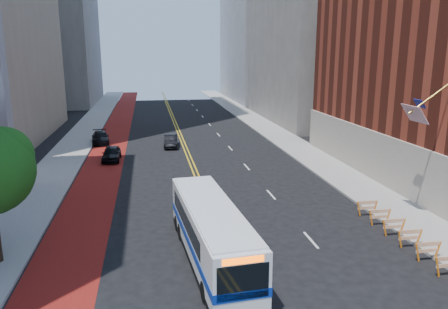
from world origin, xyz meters
TOP-DOWN VIEW (x-y plane):
  - sidewalk_left at (-12.00, 30.00)m, footprint 4.00×140.00m
  - sidewalk_right at (12.00, 30.00)m, footprint 4.00×140.00m
  - bus_lane_paint at (-8.10, 30.00)m, footprint 3.60×140.00m
  - center_line_inner at (-0.18, 30.00)m, footprint 0.14×140.00m
  - center_line_outer at (0.18, 30.00)m, footprint 0.14×140.00m
  - lane_dashes at (4.80, 38.00)m, footprint 0.14×98.20m
  - construction_barriers at (9.60, 3.42)m, footprint 1.42×10.91m
  - transit_bus at (-1.00, 4.57)m, footprint 3.18×10.87m
  - car_a at (-7.44, 26.58)m, footprint 1.74×4.08m
  - car_b at (-1.50, 31.82)m, footprint 1.67×4.13m
  - car_c at (-9.30, 35.13)m, footprint 2.36×4.73m

SIDE VIEW (x-z plane):
  - center_line_inner at x=-0.18m, z-range 0.00..0.01m
  - center_line_outer at x=0.18m, z-range 0.00..0.01m
  - bus_lane_paint at x=-8.10m, z-range 0.00..0.01m
  - lane_dashes at x=4.80m, z-range 0.00..0.01m
  - sidewalk_left at x=-12.00m, z-range 0.00..0.15m
  - sidewalk_right at x=12.00m, z-range 0.00..0.15m
  - car_c at x=-9.30m, z-range 0.00..1.32m
  - car_b at x=-1.50m, z-range 0.00..1.33m
  - construction_barriers at x=9.60m, z-range 0.17..1.18m
  - car_a at x=-7.44m, z-range 0.00..1.37m
  - transit_bus at x=-1.00m, z-range 0.06..3.01m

